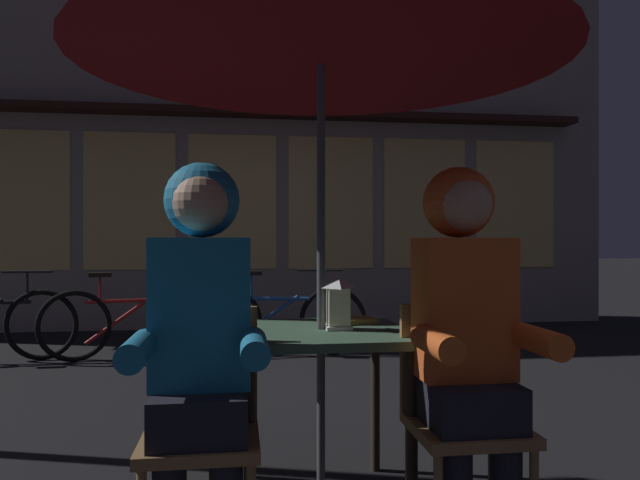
# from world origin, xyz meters

# --- Properties ---
(cafe_table) EXTENTS (0.72, 0.72, 0.74)m
(cafe_table) POSITION_xyz_m (0.00, 0.00, 0.64)
(cafe_table) COLOR #42664C
(cafe_table) RESTS_ON ground_plane
(patio_umbrella) EXTENTS (2.10, 2.10, 2.31)m
(patio_umbrella) POSITION_xyz_m (0.00, 0.00, 2.06)
(patio_umbrella) COLOR #4C4C51
(patio_umbrella) RESTS_ON ground_plane
(lantern) EXTENTS (0.11, 0.11, 0.23)m
(lantern) POSITION_xyz_m (0.07, -0.02, 0.86)
(lantern) COLOR white
(lantern) RESTS_ON cafe_table
(chair_left) EXTENTS (0.40, 0.40, 0.87)m
(chair_left) POSITION_xyz_m (-0.48, -0.37, 0.49)
(chair_left) COLOR olive
(chair_left) RESTS_ON ground_plane
(chair_right) EXTENTS (0.40, 0.40, 0.87)m
(chair_right) POSITION_xyz_m (0.48, -0.37, 0.49)
(chair_right) COLOR olive
(chair_right) RESTS_ON ground_plane
(person_left_hooded) EXTENTS (0.45, 0.56, 1.40)m
(person_left_hooded) POSITION_xyz_m (-0.48, -0.43, 0.85)
(person_left_hooded) COLOR black
(person_left_hooded) RESTS_ON ground_plane
(person_right_hooded) EXTENTS (0.45, 0.56, 1.40)m
(person_right_hooded) POSITION_xyz_m (0.48, -0.43, 0.85)
(person_right_hooded) COLOR black
(person_right_hooded) RESTS_ON ground_plane
(shopfront_building) EXTENTS (10.00, 0.93, 6.20)m
(shopfront_building) POSITION_xyz_m (-0.42, 5.39, 3.09)
(shopfront_building) COLOR #9E9389
(shopfront_building) RESTS_ON ground_plane
(bicycle_second) EXTENTS (1.65, 0.42, 0.84)m
(bicycle_second) POSITION_xyz_m (-1.35, 3.30, 0.35)
(bicycle_second) COLOR black
(bicycle_second) RESTS_ON ground_plane
(bicycle_third) EXTENTS (1.67, 0.27, 0.84)m
(bicycle_third) POSITION_xyz_m (0.06, 3.29, 0.35)
(bicycle_third) COLOR black
(bicycle_third) RESTS_ON ground_plane
(book) EXTENTS (0.23, 0.18, 0.02)m
(book) POSITION_xyz_m (0.17, 0.15, 0.75)
(book) COLOR olive
(book) RESTS_ON cafe_table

